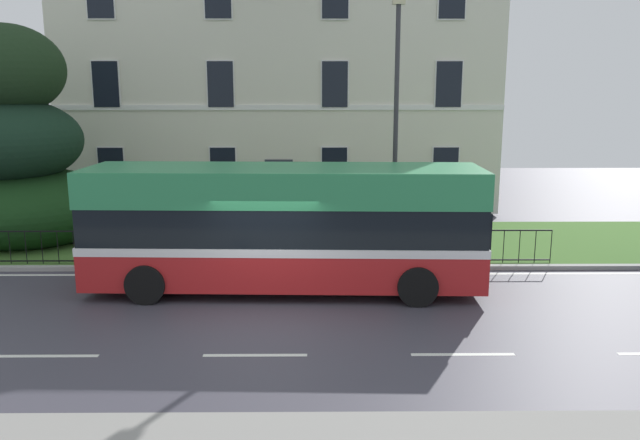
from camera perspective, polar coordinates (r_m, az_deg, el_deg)
The scene contains 7 objects.
ground_plane at distance 15.28m, azimuth -4.82°, elevation -7.57°, with size 60.00×56.00×0.18m.
georgian_townhouse at distance 29.12m, azimuth -3.39°, elevation 14.80°, with size 17.91×8.39×12.96m.
iron_verge_railing at distance 18.20m, azimuth -4.92°, elevation -2.35°, with size 16.42×0.04×0.97m.
evergreen_tree at distance 23.11m, azimuth -25.39°, elevation 4.83°, with size 5.85×5.85×7.28m.
single_decker_bus at distance 15.91m, azimuth -3.18°, elevation -0.56°, with size 9.87×2.93×3.13m.
street_lamp_post at distance 18.97m, azimuth 6.86°, elevation 9.81°, with size 0.36×0.24×7.61m.
litter_bin at distance 19.27m, azimuth -8.87°, elevation -1.49°, with size 0.48×0.48×1.11m.
Camera 1 is at (1.14, -13.21, 4.99)m, focal length 35.62 mm.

